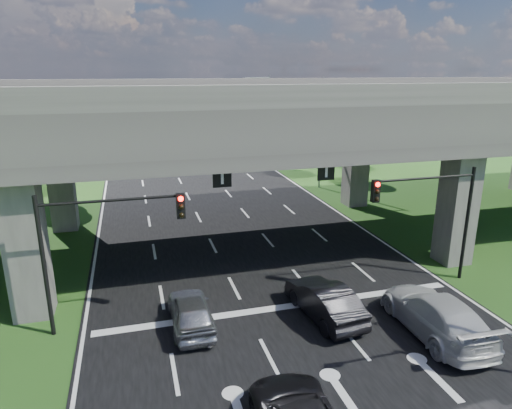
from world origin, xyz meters
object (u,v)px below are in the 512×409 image
streetlight_far (317,125)px  streetlight_beyond (266,110)px  signal_right (433,206)px  car_white (436,314)px  signal_left (99,236)px  car_silver (191,311)px  car_dark (324,300)px

streetlight_far → streetlight_beyond: bearing=90.0°
signal_right → car_white: (-2.48, -4.16, -3.30)m
signal_left → signal_right: bearing=0.0°
signal_right → streetlight_beyond: (2.27, 36.06, 1.66)m
car_white → streetlight_far: bearing=-99.1°
signal_left → car_white: signal_left is taller
streetlight_far → car_silver: 26.00m
streetlight_far → car_white: (-4.75, -24.22, -4.96)m
car_silver → signal_right: bearing=-175.4°
signal_right → streetlight_beyond: streetlight_beyond is taller
car_dark → signal_right: bearing=-171.6°
streetlight_beyond → car_dark: 39.06m
signal_left → car_white: size_ratio=1.02×
signal_left → car_silver: bearing=-15.3°
signal_left → car_dark: size_ratio=1.25×
streetlight_beyond → streetlight_far: bearing=-90.0°
signal_right → car_white: signal_right is taller
car_silver → car_white: (9.71, -3.22, 0.12)m
streetlight_far → car_silver: size_ratio=2.32×
car_silver → car_dark: bearing=172.8°
car_dark → car_white: (3.91, -2.47, 0.07)m
signal_right → streetlight_far: (2.27, 20.06, 1.66)m
streetlight_beyond → car_silver: bearing=-111.4°
streetlight_far → car_dark: (-8.66, -21.75, -5.03)m
car_silver → car_white: car_white is taller
car_white → streetlight_beyond: bearing=-94.7°
car_silver → streetlight_beyond: bearing=-111.2°
streetlight_far → car_white: size_ratio=1.70×
signal_left → car_dark: bearing=-10.4°
car_dark → streetlight_beyond: bearing=-109.4°
streetlight_beyond → car_silver: streetlight_beyond is taller
signal_right → streetlight_far: bearing=83.5°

